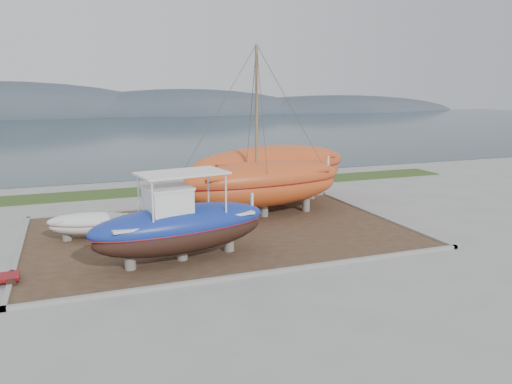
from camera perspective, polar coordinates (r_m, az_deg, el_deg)
name	(u,v)px	position (r m, az deg, el deg)	size (l,w,h in m)	color
ground	(247,258)	(21.29, -0.99, -7.52)	(140.00, 140.00, 0.00)	gray
dirt_patch	(220,232)	(24.90, -4.10, -4.59)	(18.00, 12.00, 0.06)	#422D1E
curb_frame	(220,231)	(24.89, -4.11, -4.50)	(18.60, 12.60, 0.15)	gray
grass_strip	(174,189)	(35.77, -9.38, 0.32)	(44.00, 3.00, 0.08)	#284219
sea	(110,131)	(89.46, -16.38, 6.75)	(260.00, 100.00, 0.04)	#1D323A
mountain_ridge	(93,115)	(144.26, -18.15, 8.36)	(200.00, 36.00, 20.00)	#333D49
blue_caique	(181,217)	(20.58, -8.56, -2.82)	(7.60, 2.38, 3.66)	navy
white_dinghy	(93,226)	(24.66, -18.14, -3.76)	(4.11, 1.54, 1.24)	white
orange_sailboat	(264,133)	(26.99, 0.97, 6.71)	(9.49, 2.80, 9.20)	#C14A1D
orange_bare_hull	(271,176)	(30.35, 1.77, 1.85)	(10.70, 3.21, 3.51)	#C14A1D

